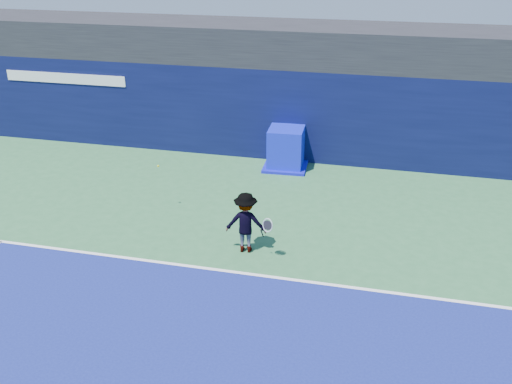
% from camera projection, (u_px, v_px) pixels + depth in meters
% --- Properties ---
extents(ground, '(80.00, 80.00, 0.00)m').
position_uv_depth(ground, '(139.00, 353.00, 10.29)').
color(ground, '#2E663B').
rests_on(ground, ground).
extents(baseline, '(24.00, 0.10, 0.01)m').
position_uv_depth(baseline, '(194.00, 267.00, 12.94)').
color(baseline, white).
rests_on(baseline, ground).
extents(stadium_band, '(36.00, 3.00, 1.20)m').
position_uv_depth(stadium_band, '(273.00, 42.00, 18.98)').
color(stadium_band, black).
rests_on(stadium_band, back_wall_assembly).
extents(back_wall_assembly, '(36.00, 1.03, 3.00)m').
position_uv_depth(back_wall_assembly, '(266.00, 112.00, 18.96)').
color(back_wall_assembly, '#090D33').
rests_on(back_wall_assembly, ground).
extents(equipment_cart, '(1.43, 1.43, 1.31)m').
position_uv_depth(equipment_cart, '(286.00, 150.00, 18.22)').
color(equipment_cart, '#0E16C5').
rests_on(equipment_cart, ground).
extents(tennis_player, '(1.24, 0.71, 1.49)m').
position_uv_depth(tennis_player, '(246.00, 223.00, 13.33)').
color(tennis_player, white).
rests_on(tennis_player, ground).
extents(tennis_ball, '(0.06, 0.06, 0.06)m').
position_uv_depth(tennis_ball, '(158.00, 166.00, 15.12)').
color(tennis_ball, yellow).
rests_on(tennis_ball, ground).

